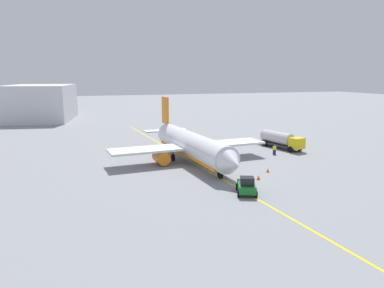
# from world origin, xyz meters

# --- Properties ---
(ground_plane) EXTENTS (400.00, 400.00, 0.00)m
(ground_plane) POSITION_xyz_m (0.00, 0.00, 0.00)
(ground_plane) COLOR gray
(airplane) EXTENTS (31.75, 26.71, 9.85)m
(airplane) POSITION_xyz_m (-0.46, -0.04, 2.75)
(airplane) COLOR white
(airplane) RESTS_ON ground
(fuel_tanker) EXTENTS (10.74, 4.82, 3.15)m
(fuel_tanker) POSITION_xyz_m (-5.23, 19.85, 1.73)
(fuel_tanker) COLOR #2D2D33
(fuel_tanker) RESTS_ON ground
(pushback_tug) EXTENTS (4.08, 3.38, 2.20)m
(pushback_tug) POSITION_xyz_m (17.24, 1.14, 1.01)
(pushback_tug) COLOR #196B28
(pushback_tug) RESTS_ON ground
(refueling_worker) EXTENTS (0.61, 0.52, 1.71)m
(refueling_worker) POSITION_xyz_m (-0.71, 15.79, 0.82)
(refueling_worker) COLOR navy
(refueling_worker) RESTS_ON ground
(safety_cone_nose) EXTENTS (0.50, 0.50, 0.55)m
(safety_cone_nose) POSITION_xyz_m (9.47, 8.57, 0.28)
(safety_cone_nose) COLOR #F2590F
(safety_cone_nose) RESTS_ON ground
(safety_cone_wingtip) EXTENTS (0.54, 0.54, 0.60)m
(safety_cone_wingtip) POSITION_xyz_m (12.41, 5.41, 0.30)
(safety_cone_wingtip) COLOR #F2590F
(safety_cone_wingtip) RESTS_ON ground
(distant_hangar) EXTENTS (27.35, 22.09, 10.94)m
(distant_hangar) POSITION_xyz_m (-67.60, -27.59, 5.47)
(distant_hangar) COLOR silver
(distant_hangar) RESTS_ON ground
(taxi_line_marking) EXTENTS (89.51, 7.18, 0.01)m
(taxi_line_marking) POSITION_xyz_m (0.00, 0.00, 0.01)
(taxi_line_marking) COLOR yellow
(taxi_line_marking) RESTS_ON ground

